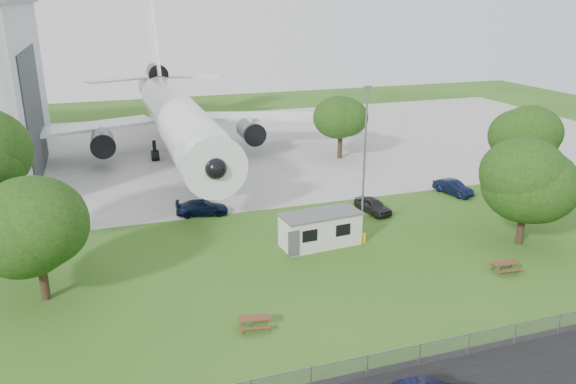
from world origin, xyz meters
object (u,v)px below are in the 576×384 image
object	(u,v)px
airliner	(175,113)
site_cabin	(320,229)
picnic_east	(504,272)
picnic_west	(254,329)

from	to	relation	value
airliner	site_cabin	xyz separation A→B (m)	(6.76, -29.54, -3.96)
site_cabin	picnic_east	bearing A→B (deg)	-38.93
picnic_east	airliner	bearing A→B (deg)	120.02
site_cabin	picnic_east	world-z (taller)	site_cabin
airliner	picnic_west	xyz separation A→B (m)	(-1.21, -39.30, -5.27)
site_cabin	picnic_west	size ratio (longest dim) A/B	3.81
site_cabin	airliner	bearing A→B (deg)	102.90
site_cabin	picnic_west	distance (m)	12.67
airliner	picnic_east	distance (m)	42.08
picnic_west	picnic_east	distance (m)	18.51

